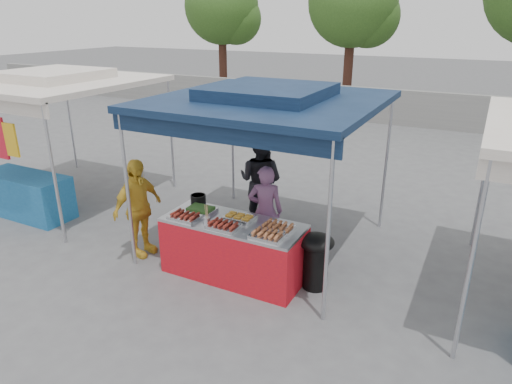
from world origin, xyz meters
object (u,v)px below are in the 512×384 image
at_px(cooking_pot, 198,199).
at_px(vendor_woman, 265,211).
at_px(vendor_table, 233,249).
at_px(helper_man, 261,181).
at_px(wok_burner, 316,256).
at_px(customer_person, 138,208).

relative_size(cooking_pot, vendor_woman, 0.16).
distance_m(vendor_table, vendor_woman, 0.84).
relative_size(vendor_woman, helper_man, 0.87).
distance_m(vendor_table, helper_man, 1.81).
bearing_deg(vendor_table, helper_man, 104.06).
height_order(wok_burner, customer_person, customer_person).
height_order(vendor_table, helper_man, helper_man).
distance_m(helper_man, customer_person, 2.16).
bearing_deg(customer_person, wok_burner, -75.79).
xyz_separation_m(cooking_pot, customer_person, (-0.81, -0.45, -0.14)).
height_order(vendor_table, vendor_woman, vendor_woman).
bearing_deg(wok_burner, customer_person, 167.76).
xyz_separation_m(wok_burner, helper_man, (-1.58, 1.46, 0.36)).
bearing_deg(wok_burner, vendor_woman, 133.22).
relative_size(vendor_table, customer_person, 1.29).
height_order(cooking_pot, wok_burner, cooking_pot).
xyz_separation_m(cooking_pot, vendor_woman, (0.93, 0.43, -0.19)).
distance_m(vendor_woman, customer_person, 1.94).
bearing_deg(vendor_woman, wok_burner, 130.10).
bearing_deg(vendor_table, vendor_woman, 80.97).
relative_size(cooking_pot, customer_person, 0.15).
bearing_deg(vendor_woman, cooking_pot, 2.54).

